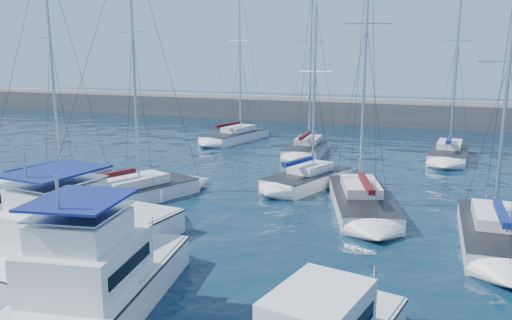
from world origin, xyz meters
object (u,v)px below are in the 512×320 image
at_px(motor_yacht_port_inner, 78,238).
at_px(sailboat_mid_c, 307,179).
at_px(sailboat_back_a, 236,136).
at_px(sailboat_mid_d, 361,200).
at_px(sailboat_mid_e, 495,234).
at_px(sailboat_back_c, 449,153).
at_px(sailboat_mid_b, 128,194).
at_px(sailboat_mid_a, 52,185).
at_px(motor_yacht_stbd_inner, 98,280).
at_px(sailboat_back_b, 307,148).

xyz_separation_m(motor_yacht_port_inner, sailboat_mid_c, (5.06, 16.70, -0.62)).
bearing_deg(sailboat_back_a, sailboat_mid_d, -40.64).
height_order(sailboat_mid_d, sailboat_mid_e, sailboat_mid_d).
xyz_separation_m(sailboat_mid_d, sailboat_mid_e, (7.00, -3.21, -0.03)).
xyz_separation_m(sailboat_mid_d, sailboat_back_c, (4.13, 18.32, 0.00)).
bearing_deg(sailboat_back_c, sailboat_mid_b, -126.82).
relative_size(motor_yacht_port_inner, sailboat_mid_e, 0.73).
bearing_deg(sailboat_mid_c, motor_yacht_port_inner, -90.70).
distance_m(sailboat_mid_a, sailboat_back_c, 32.75).
distance_m(sailboat_mid_b, sailboat_mid_e, 20.54).
height_order(motor_yacht_port_inner, motor_yacht_stbd_inner, same).
xyz_separation_m(sailboat_mid_e, sailboat_back_c, (-2.86, 21.53, 0.03)).
bearing_deg(sailboat_back_c, sailboat_mid_c, -119.87).
bearing_deg(sailboat_mid_a, sailboat_back_a, 92.57).
bearing_deg(motor_yacht_stbd_inner, sailboat_back_a, 95.31).
distance_m(sailboat_mid_e, sailboat_back_a, 34.13).
relative_size(motor_yacht_port_inner, sailboat_mid_a, 0.62).
relative_size(motor_yacht_port_inner, sailboat_back_b, 0.60).
height_order(motor_yacht_port_inner, sailboat_mid_d, sailboat_mid_d).
xyz_separation_m(sailboat_mid_a, sailboat_mid_d, (19.62, 4.23, -0.01)).
bearing_deg(motor_yacht_port_inner, sailboat_mid_d, 56.55).
relative_size(motor_yacht_stbd_inner, sailboat_back_b, 0.54).
relative_size(sailboat_mid_a, sailboat_mid_d, 0.94).
xyz_separation_m(motor_yacht_stbd_inner, sailboat_back_c, (10.13, 34.07, -0.59)).
bearing_deg(sailboat_mid_c, sailboat_back_b, 123.34).
height_order(sailboat_mid_d, sailboat_back_a, sailboat_back_a).
bearing_deg(sailboat_mid_e, motor_yacht_port_inner, -153.49).
height_order(motor_yacht_stbd_inner, sailboat_mid_e, sailboat_mid_e).
bearing_deg(sailboat_mid_a, sailboat_mid_d, 19.19).
height_order(sailboat_back_a, sailboat_back_c, sailboat_back_a).
xyz_separation_m(motor_yacht_port_inner, sailboat_back_a, (-8.10, 33.06, -0.59)).
bearing_deg(sailboat_back_a, sailboat_mid_a, -86.15).
bearing_deg(sailboat_mid_b, sailboat_back_c, 70.41).
bearing_deg(sailboat_mid_e, sailboat_mid_c, 144.79).
bearing_deg(sailboat_mid_d, sailboat_back_c, 58.53).
xyz_separation_m(motor_yacht_port_inner, sailboat_back_c, (13.74, 31.05, -0.59)).
bearing_deg(sailboat_back_b, motor_yacht_stbd_inner, -92.44).
distance_m(motor_yacht_stbd_inner, sailboat_back_c, 35.55).
relative_size(sailboat_mid_d, sailboat_back_a, 0.99).
height_order(motor_yacht_stbd_inner, sailboat_back_b, sailboat_back_b).
relative_size(sailboat_back_a, sailboat_back_c, 1.04).
bearing_deg(sailboat_mid_b, sailboat_mid_a, -161.00).
relative_size(motor_yacht_port_inner, sailboat_mid_b, 0.61).
bearing_deg(sailboat_back_b, sailboat_mid_e, -57.75).
distance_m(sailboat_mid_e, sailboat_back_c, 21.72).
xyz_separation_m(motor_yacht_port_inner, sailboat_back_b, (1.42, 28.49, -0.60)).
xyz_separation_m(sailboat_back_a, sailboat_back_b, (9.52, -4.57, -0.00)).
bearing_deg(sailboat_back_c, sailboat_mid_a, -135.19).
height_order(sailboat_mid_d, sailboat_back_c, sailboat_mid_d).
relative_size(sailboat_mid_a, sailboat_back_a, 0.94).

